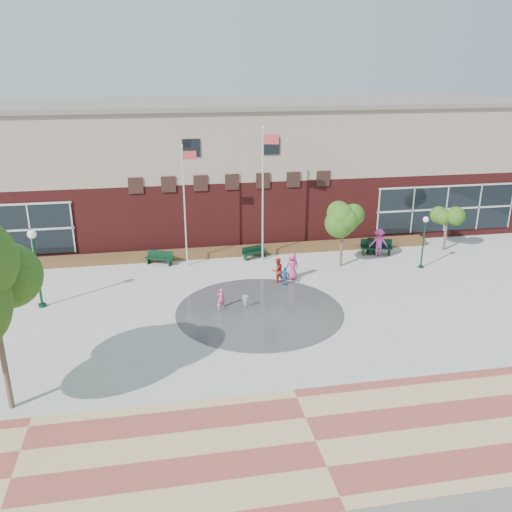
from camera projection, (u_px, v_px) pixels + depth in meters
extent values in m
plane|color=#666056|center=(272.00, 340.00, 24.36)|extent=(120.00, 120.00, 0.00)
cube|color=#A8A8A0|center=(256.00, 303.00, 28.06)|extent=(46.00, 18.00, 0.01)
cube|color=#9C4438|center=(316.00, 441.00, 17.88)|extent=(46.00, 6.00, 0.01)
cylinder|color=#383A3D|center=(260.00, 311.00, 27.13)|extent=(8.40, 8.40, 0.01)
cube|color=#571918|center=(223.00, 199.00, 39.78)|extent=(44.00, 10.00, 4.50)
cube|color=gray|center=(222.00, 137.00, 38.25)|extent=(44.00, 10.00, 4.50)
cube|color=slate|center=(221.00, 103.00, 37.47)|extent=(44.40, 10.40, 0.30)
cube|color=black|center=(446.00, 209.00, 37.71)|extent=(10.00, 0.12, 3.19)
cube|color=black|center=(191.00, 148.00, 33.17)|extent=(1.10, 0.10, 1.10)
cube|color=black|center=(271.00, 146.00, 34.01)|extent=(1.10, 0.10, 1.10)
cube|color=maroon|center=(235.00, 254.00, 35.09)|extent=(26.00, 1.20, 0.40)
cylinder|color=white|center=(185.00, 208.00, 31.93)|extent=(0.09, 0.09, 7.28)
sphere|color=white|center=(182.00, 145.00, 30.68)|extent=(0.14, 0.14, 0.14)
cube|color=#B73637|center=(189.00, 155.00, 30.92)|extent=(0.80, 0.06, 0.49)
cylinder|color=white|center=(263.00, 197.00, 32.74)|extent=(0.10, 0.10, 8.14)
sphere|color=white|center=(263.00, 127.00, 31.33)|extent=(0.17, 0.17, 0.17)
cube|color=#B73637|center=(271.00, 139.00, 31.53)|extent=(0.91, 0.26, 0.57)
cylinder|color=black|center=(38.00, 273.00, 27.00)|extent=(0.13, 0.13, 3.70)
cylinder|color=black|center=(42.00, 305.00, 27.60)|extent=(0.39, 0.39, 0.17)
sphere|color=silver|center=(32.00, 234.00, 26.31)|extent=(0.43, 0.43, 0.43)
cylinder|color=black|center=(423.00, 245.00, 32.32)|extent=(0.10, 0.10, 2.90)
cylinder|color=black|center=(421.00, 267.00, 32.79)|extent=(0.31, 0.31, 0.14)
sphere|color=silver|center=(426.00, 219.00, 31.78)|extent=(0.34, 0.34, 0.34)
cube|color=black|center=(159.00, 258.00, 33.18)|extent=(1.74, 1.14, 0.06)
cube|color=black|center=(160.00, 254.00, 33.30)|extent=(1.56, 0.76, 0.42)
cube|color=black|center=(255.00, 253.00, 34.20)|extent=(1.65, 0.96, 0.05)
cube|color=black|center=(253.00, 249.00, 34.29)|extent=(1.52, 0.58, 0.40)
cube|color=black|center=(377.00, 248.00, 34.82)|extent=(2.07, 1.00, 0.07)
cube|color=black|center=(376.00, 243.00, 34.97)|extent=(1.96, 0.51, 0.50)
cylinder|color=black|center=(371.00, 247.00, 35.07)|extent=(0.57, 0.57, 0.96)
cylinder|color=black|center=(372.00, 239.00, 34.90)|extent=(0.61, 0.61, 0.06)
cylinder|color=#4D3E31|center=(3.00, 355.00, 18.87)|extent=(0.20, 0.20, 4.34)
cylinder|color=#4D3E31|center=(341.00, 246.00, 32.67)|extent=(0.17, 0.17, 2.54)
cylinder|color=#4D3E31|center=(445.00, 235.00, 35.58)|extent=(0.18, 0.18, 2.07)
cone|color=white|center=(245.00, 308.00, 27.47)|extent=(0.33, 0.33, 0.63)
cone|color=white|center=(219.00, 312.00, 27.03)|extent=(0.18, 0.18, 0.40)
imported|color=#F14D7E|center=(221.00, 298.00, 27.32)|extent=(0.42, 0.31, 1.07)
imported|color=#A92319|center=(277.00, 270.00, 30.43)|extent=(0.86, 0.78, 1.46)
imported|color=#CB407D|center=(292.00, 266.00, 30.85)|extent=(0.85, 0.62, 1.59)
imported|color=#215AB4|center=(285.00, 277.00, 30.06)|extent=(0.67, 0.59, 1.09)
imported|color=#D63EA1|center=(379.00, 243.00, 34.47)|extent=(1.30, 0.92, 1.83)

